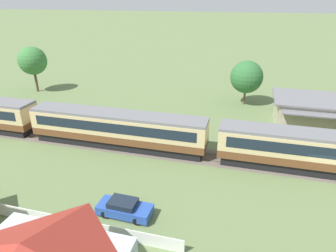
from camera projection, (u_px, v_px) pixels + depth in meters
ground_plane at (318, 175)px, 27.97m from camera, size 600.00×600.00×0.00m
passenger_train at (216, 139)px, 30.04m from camera, size 82.46×3.03×3.91m
railway_track at (256, 163)px, 29.90m from camera, size 150.89×3.60×0.04m
station_building at (333, 114)px, 36.93m from camera, size 14.62×8.67×3.79m
parked_car_blue at (124, 208)px, 22.65m from camera, size 4.20×1.81×1.30m
yard_tree_1 at (247, 77)px, 44.47m from camera, size 4.81×4.81×6.68m
yard_tree_2 at (33, 61)px, 50.25m from camera, size 4.68×4.68×7.67m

